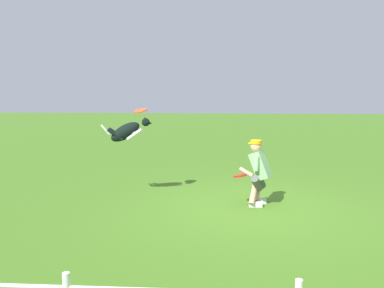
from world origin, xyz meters
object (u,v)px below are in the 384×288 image
object	(u,v)px
dog	(127,131)
frisbee_flying	(140,111)
person	(259,171)
frisbee_held	(240,176)

from	to	relation	value
dog	frisbee_flying	distance (m)	0.52
dog	frisbee_flying	size ratio (longest dim) A/B	4.02
person	frisbee_flying	distance (m)	2.74
frisbee_held	person	bearing A→B (deg)	-163.99
frisbee_flying	frisbee_held	xyz separation A→B (m)	(-2.06, 0.66, -1.23)
person	frisbee_flying	world-z (taller)	frisbee_flying
frisbee_held	dog	bearing A→B (deg)	-15.15
frisbee_flying	frisbee_held	distance (m)	2.49
dog	frisbee_held	size ratio (longest dim) A/B	4.14
person	frisbee_held	bearing A→B (deg)	38.35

